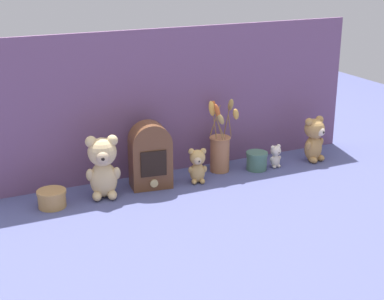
# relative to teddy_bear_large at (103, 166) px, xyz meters

# --- Properties ---
(ground_plane) EXTENTS (4.00, 4.00, 0.00)m
(ground_plane) POSITION_rel_teddy_bear_large_xyz_m (0.39, -0.01, -0.13)
(ground_plane) COLOR #4C5184
(backdrop_wall) EXTENTS (1.68, 0.02, 0.62)m
(backdrop_wall) POSITION_rel_teddy_bear_large_xyz_m (0.39, 0.16, 0.18)
(backdrop_wall) COLOR #704C70
(backdrop_wall) RESTS_ON ground
(teddy_bear_large) EXTENTS (0.14, 0.13, 0.25)m
(teddy_bear_large) POSITION_rel_teddy_bear_large_xyz_m (0.00, 0.00, 0.00)
(teddy_bear_large) COLOR #DBBC84
(teddy_bear_large) RESTS_ON ground
(teddy_bear_medium) EXTENTS (0.12, 0.10, 0.21)m
(teddy_bear_medium) POSITION_rel_teddy_bear_large_xyz_m (0.99, -0.01, -0.02)
(teddy_bear_medium) COLOR tan
(teddy_bear_medium) RESTS_ON ground
(teddy_bear_small) EXTENTS (0.08, 0.08, 0.15)m
(teddy_bear_small) POSITION_rel_teddy_bear_large_xyz_m (0.40, -0.02, -0.05)
(teddy_bear_small) COLOR tan
(teddy_bear_small) RESTS_ON ground
(teddy_bear_tiny) EXTENTS (0.06, 0.05, 0.10)m
(teddy_bear_tiny) POSITION_rel_teddy_bear_large_xyz_m (0.78, -0.00, -0.08)
(teddy_bear_tiny) COLOR beige
(teddy_bear_tiny) RESTS_ON ground
(flower_vase) EXTENTS (0.14, 0.15, 0.32)m
(flower_vase) POSITION_rel_teddy_bear_large_xyz_m (0.54, 0.06, -0.02)
(flower_vase) COLOR #AD7047
(flower_vase) RESTS_ON ground
(vintage_radio) EXTENTS (0.17, 0.13, 0.27)m
(vintage_radio) POSITION_rel_teddy_bear_large_xyz_m (0.20, 0.02, 0.01)
(vintage_radio) COLOR brown
(vintage_radio) RESTS_ON ground
(decorative_tin_tall) EXTENTS (0.11, 0.11, 0.07)m
(decorative_tin_tall) POSITION_rel_teddy_bear_large_xyz_m (-0.20, -0.00, -0.10)
(decorative_tin_tall) COLOR tan
(decorative_tin_tall) RESTS_ON ground
(decorative_tin_short) EXTENTS (0.09, 0.09, 0.08)m
(decorative_tin_short) POSITION_rel_teddy_bear_large_xyz_m (0.69, 0.01, -0.09)
(decorative_tin_short) COLOR #47705B
(decorative_tin_short) RESTS_ON ground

